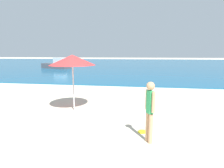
# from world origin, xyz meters

# --- Properties ---
(water) EXTENTS (160.00, 60.00, 0.06)m
(water) POSITION_xyz_m (0.00, 40.59, 0.03)
(water) COLOR #14567F
(water) RESTS_ON ground
(person_standing) EXTENTS (0.21, 0.32, 1.54)m
(person_standing) POSITION_xyz_m (2.00, 3.14, 0.88)
(person_standing) COLOR tan
(person_standing) RESTS_ON ground
(frisbee) EXTENTS (0.25, 0.25, 0.03)m
(frisbee) POSITION_xyz_m (1.85, 3.69, 0.01)
(frisbee) COLOR yellow
(frisbee) RESTS_ON ground
(boat_near) EXTENTS (4.86, 2.98, 1.58)m
(boat_near) POSITION_xyz_m (-10.35, 23.22, 0.60)
(boat_near) COLOR #4C4C51
(boat_near) RESTS_ON water
(beach_umbrella) EXTENTS (1.73, 1.73, 2.17)m
(beach_umbrella) POSITION_xyz_m (-0.77, 5.23, 1.97)
(beach_umbrella) COLOR #B7B7BC
(beach_umbrella) RESTS_ON ground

